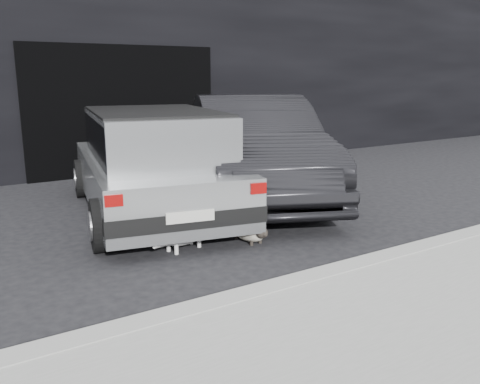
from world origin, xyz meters
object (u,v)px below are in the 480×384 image
second_car (253,147)px  cat_white (186,232)px  silver_hatchback (153,158)px  cat_siamese (250,232)px

second_car → cat_white: bearing=-116.6°
silver_hatchback → second_car: bearing=18.4°
silver_hatchback → second_car: size_ratio=0.88×
second_car → cat_siamese: second_car is taller
silver_hatchback → cat_white: 1.75m
silver_hatchback → cat_siamese: size_ratio=5.59×
cat_siamese → silver_hatchback: bearing=-79.0°
silver_hatchback → second_car: 1.91m
cat_white → cat_siamese: bearing=61.3°
silver_hatchback → cat_white: size_ratio=5.25×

